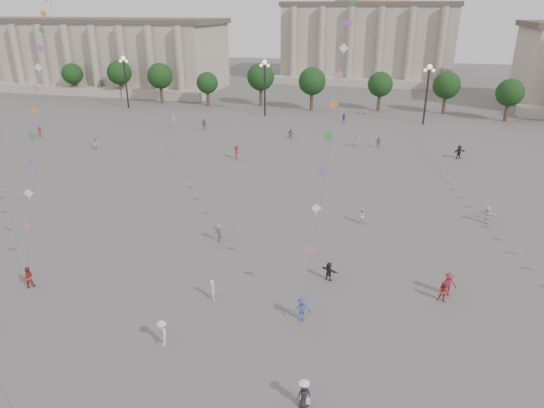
# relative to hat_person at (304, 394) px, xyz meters

# --- Properties ---
(ground) EXTENTS (360.00, 360.00, 0.00)m
(ground) POSITION_rel_hat_person_xyz_m (-7.15, 1.71, -0.82)
(ground) COLOR #555250
(ground) RESTS_ON ground
(hall_west) EXTENTS (84.00, 26.22, 17.20)m
(hall_west) POSITION_rel_hat_person_xyz_m (-82.15, 95.60, 7.60)
(hall_west) COLOR #ADA491
(hall_west) RESTS_ON ground
(hall_central) EXTENTS (48.30, 34.30, 35.50)m
(hall_central) POSITION_rel_hat_person_xyz_m (-7.15, 130.93, 13.41)
(hall_central) COLOR #ADA491
(hall_central) RESTS_ON ground
(tree_row) EXTENTS (137.12, 5.12, 8.00)m
(tree_row) POSITION_rel_hat_person_xyz_m (-7.15, 79.71, 4.57)
(tree_row) COLOR #3D2F1E
(tree_row) RESTS_ON ground
(lamp_post_far_west) EXTENTS (2.00, 0.90, 10.65)m
(lamp_post_far_west) POSITION_rel_hat_person_xyz_m (-52.15, 71.71, 6.53)
(lamp_post_far_west) COLOR #262628
(lamp_post_far_west) RESTS_ON ground
(lamp_post_mid_west) EXTENTS (2.00, 0.90, 10.65)m
(lamp_post_mid_west) POSITION_rel_hat_person_xyz_m (-22.15, 71.71, 6.53)
(lamp_post_mid_west) COLOR #262628
(lamp_post_mid_west) RESTS_ON ground
(lamp_post_mid_east) EXTENTS (2.00, 0.90, 10.65)m
(lamp_post_mid_east) POSITION_rel_hat_person_xyz_m (7.85, 71.71, 6.53)
(lamp_post_mid_east) COLOR #262628
(lamp_post_mid_east) RESTS_ON ground
(person_crowd_0) EXTENTS (1.02, 0.93, 1.68)m
(person_crowd_0) POSITION_rel_hat_person_xyz_m (-6.41, 69.71, 0.02)
(person_crowd_0) COLOR navy
(person_crowd_0) RESTS_ON ground
(person_crowd_1) EXTENTS (1.00, 1.09, 1.80)m
(person_crowd_1) POSITION_rel_hat_person_xyz_m (-40.16, 41.89, 0.08)
(person_crowd_1) COLOR #B6B6B2
(person_crowd_1) RESTS_ON ground
(person_crowd_2) EXTENTS (1.13, 1.27, 1.71)m
(person_crowd_2) POSITION_rel_hat_person_xyz_m (-53.48, 46.03, 0.03)
(person_crowd_2) COLOR maroon
(person_crowd_2) RESTS_ON ground
(person_crowd_3) EXTENTS (1.47, 1.01, 1.52)m
(person_crowd_3) POSITION_rel_hat_person_xyz_m (-0.68, 13.33, -0.06)
(person_crowd_3) COLOR #222228
(person_crowd_3) RESTS_ON ground
(person_crowd_4) EXTENTS (1.61, 1.13, 1.67)m
(person_crowd_4) POSITION_rel_hat_person_xyz_m (-2.41, 53.14, 0.01)
(person_crowd_4) COLOR silver
(person_crowd_4) RESTS_ON ground
(person_crowd_6) EXTENTS (1.29, 1.03, 1.74)m
(person_crowd_6) POSITION_rel_hat_person_xyz_m (-11.37, 17.36, 0.05)
(person_crowd_6) COLOR slate
(person_crowd_6) RESTS_ON ground
(person_crowd_7) EXTENTS (1.71, 1.25, 1.79)m
(person_crowd_7) POSITION_rel_hat_person_xyz_m (12.88, 28.08, 0.07)
(person_crowd_7) COLOR silver
(person_crowd_7) RESTS_ON ground
(person_crowd_8) EXTENTS (1.36, 0.97, 1.90)m
(person_crowd_8) POSITION_rel_hat_person_xyz_m (8.22, 13.39, 0.13)
(person_crowd_8) COLOR maroon
(person_crowd_8) RESTS_ON ground
(person_crowd_9) EXTENTS (1.81, 1.39, 1.91)m
(person_crowd_9) POSITION_rel_hat_person_xyz_m (12.18, 50.76, 0.13)
(person_crowd_9) COLOR black
(person_crowd_9) RESTS_ON ground
(person_crowd_10) EXTENTS (0.72, 0.80, 1.82)m
(person_crowd_10) POSITION_rel_hat_person_xyz_m (-35.87, 59.47, 0.09)
(person_crowd_10) COLOR silver
(person_crowd_10) RESTS_ON ground
(person_crowd_12) EXTENTS (1.53, 0.81, 1.58)m
(person_crowd_12) POSITION_rel_hat_person_xyz_m (-13.33, 55.64, -0.03)
(person_crowd_12) COLOR slate
(person_crowd_12) RESTS_ON ground
(person_crowd_13) EXTENTS (0.67, 0.69, 1.60)m
(person_crowd_13) POSITION_rel_hat_person_xyz_m (-8.52, 8.48, -0.02)
(person_crowd_13) COLOR white
(person_crowd_13) RESTS_ON ground
(person_crowd_16) EXTENTS (1.14, 0.59, 1.86)m
(person_crowd_16) POSITION_rel_hat_person_xyz_m (-29.23, 57.55, 0.11)
(person_crowd_16) COLOR #58595D
(person_crowd_16) RESTS_ON ground
(person_crowd_17) EXTENTS (0.77, 1.25, 1.88)m
(person_crowd_17) POSITION_rel_hat_person_xyz_m (-18.13, 42.50, 0.12)
(person_crowd_17) COLOR maroon
(person_crowd_17) RESTS_ON ground
(person_crowd_18) EXTENTS (1.02, 0.53, 1.66)m
(person_crowd_18) POSITION_rel_hat_person_xyz_m (0.83, 53.58, 0.01)
(person_crowd_18) COLOR slate
(person_crowd_18) RESTS_ON ground
(person_crowd_19) EXTENTS (0.81, 0.66, 1.55)m
(person_crowd_19) POSITION_rel_hat_person_xyz_m (7.82, 12.45, -0.05)
(person_crowd_19) COLOR maroon
(person_crowd_19) RESTS_ON ground
(person_crowd_20) EXTENTS (1.28, 1.32, 1.81)m
(person_crowd_20) POSITION_rel_hat_person_xyz_m (-9.69, 2.75, 0.08)
(person_crowd_20) COLOR silver
(person_crowd_20) RESTS_ON ground
(person_crowd_21) EXTENTS (0.90, 0.79, 1.57)m
(person_crowd_21) POSITION_rel_hat_person_xyz_m (0.82, 24.93, -0.04)
(person_crowd_21) COLOR silver
(person_crowd_21) RESTS_ON ground
(kite_flyer_0) EXTENTS (1.03, 0.99, 1.68)m
(kite_flyer_0) POSITION_rel_hat_person_xyz_m (-22.78, 6.45, 0.02)
(kite_flyer_0) COLOR maroon
(kite_flyer_0) RESTS_ON ground
(kite_flyer_1) EXTENTS (1.35, 1.08, 1.83)m
(kite_flyer_1) POSITION_rel_hat_person_xyz_m (-1.63, 7.52, 0.09)
(kite_flyer_1) COLOR #3A4983
(kite_flyer_1) RESTS_ON ground
(hat_person) EXTENTS (0.89, 0.79, 1.69)m
(hat_person) POSITION_rel_hat_person_xyz_m (0.00, 0.00, 0.00)
(hat_person) COLOR black
(hat_person) RESTS_ON ground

